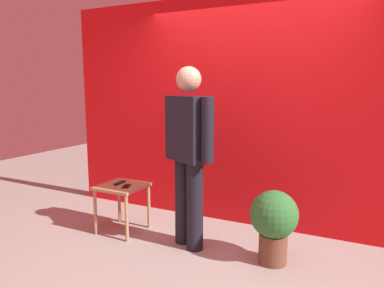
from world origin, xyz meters
TOP-DOWN VIEW (x-y plane):
  - ground_plane at (0.00, 0.00)m, footprint 12.00×12.00m
  - back_wall_red at (0.00, 1.23)m, footprint 4.85×0.12m
  - standing_person at (-0.34, 0.35)m, footprint 0.68×0.44m
  - side_table at (-1.18, 0.35)m, footprint 0.48×0.48m
  - cell_phone at (-1.10, 0.32)m, footprint 0.12×0.16m
  - tv_remote at (-1.24, 0.38)m, footprint 0.05×0.17m
  - potted_plant at (0.52, 0.36)m, footprint 0.44×0.44m

SIDE VIEW (x-z plane):
  - ground_plane at x=0.00m, z-range 0.00..0.00m
  - potted_plant at x=0.52m, z-range 0.06..0.75m
  - side_table at x=-1.18m, z-range 0.18..0.71m
  - cell_phone at x=-1.10m, z-range 0.53..0.54m
  - tv_remote at x=-1.24m, z-range 0.53..0.55m
  - standing_person at x=-0.34m, z-range 0.11..1.92m
  - back_wall_red at x=0.00m, z-range 0.00..2.65m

